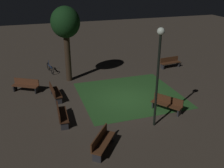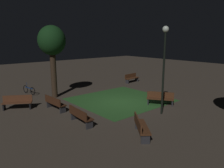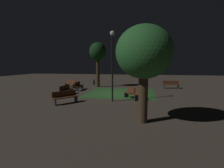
{
  "view_description": "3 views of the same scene",
  "coord_description": "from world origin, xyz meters",
  "px_view_note": "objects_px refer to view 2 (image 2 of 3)",
  "views": [
    {
      "loc": [
        13.72,
        -5.44,
        7.32
      ],
      "look_at": [
        -0.32,
        -0.82,
        1.05
      ],
      "focal_mm": 41.34,
      "sensor_mm": 36.0,
      "label": 1
    },
    {
      "loc": [
        10.72,
        -9.91,
        4.45
      ],
      "look_at": [
        -1.04,
        0.12,
        1.17
      ],
      "focal_mm": 34.4,
      "sensor_mm": 36.0,
      "label": 2
    },
    {
      "loc": [
        15.22,
        2.48,
        2.75
      ],
      "look_at": [
        0.28,
        -0.26,
        0.95
      ],
      "focal_mm": 26.45,
      "sensor_mm": 36.0,
      "label": 3
    }
  ],
  "objects_px": {
    "bench_lawn_edge": "(160,98)",
    "lamp_post_near_wall": "(164,57)",
    "bench_front_right": "(132,78)",
    "tree_left_canopy": "(52,43)",
    "bench_back_row": "(141,126)",
    "bench_corner": "(55,103)",
    "bicycle": "(29,90)",
    "bench_near_trees": "(17,102)",
    "bench_by_lamp": "(80,115)"
  },
  "relations": [
    {
      "from": "bench_lawn_edge",
      "to": "bicycle",
      "type": "distance_m",
      "value": 10.49
    },
    {
      "from": "tree_left_canopy",
      "to": "lamp_post_near_wall",
      "type": "relative_size",
      "value": 1.05
    },
    {
      "from": "bench_back_row",
      "to": "lamp_post_near_wall",
      "type": "height_order",
      "value": "lamp_post_near_wall"
    },
    {
      "from": "bench_lawn_edge",
      "to": "lamp_post_near_wall",
      "type": "relative_size",
      "value": 0.34
    },
    {
      "from": "tree_left_canopy",
      "to": "bench_back_row",
      "type": "bearing_deg",
      "value": -0.03
    },
    {
      "from": "bench_corner",
      "to": "lamp_post_near_wall",
      "type": "bearing_deg",
      "value": 43.74
    },
    {
      "from": "bench_by_lamp",
      "to": "bench_back_row",
      "type": "xyz_separation_m",
      "value": [
        3.02,
        1.39,
        0.0
      ]
    },
    {
      "from": "bench_by_lamp",
      "to": "lamp_post_near_wall",
      "type": "xyz_separation_m",
      "value": [
        1.82,
        4.59,
        2.95
      ]
    },
    {
      "from": "bench_by_lamp",
      "to": "tree_left_canopy",
      "type": "distance_m",
      "value": 7.05
    },
    {
      "from": "bench_by_lamp",
      "to": "bench_near_trees",
      "type": "relative_size",
      "value": 1.02
    },
    {
      "from": "tree_left_canopy",
      "to": "bicycle",
      "type": "distance_m",
      "value": 4.57
    },
    {
      "from": "bench_corner",
      "to": "bench_front_right",
      "type": "height_order",
      "value": "same"
    },
    {
      "from": "lamp_post_near_wall",
      "to": "bicycle",
      "type": "relative_size",
      "value": 3.0
    },
    {
      "from": "bench_near_trees",
      "to": "bench_lawn_edge",
      "type": "xyz_separation_m",
      "value": [
        5.41,
        7.69,
        0.0
      ]
    },
    {
      "from": "bench_back_row",
      "to": "bicycle",
      "type": "relative_size",
      "value": 1.0
    },
    {
      "from": "bench_corner",
      "to": "lamp_post_near_wall",
      "type": "height_order",
      "value": "lamp_post_near_wall"
    },
    {
      "from": "bench_near_trees",
      "to": "lamp_post_near_wall",
      "type": "height_order",
      "value": "lamp_post_near_wall"
    },
    {
      "from": "bench_corner",
      "to": "bench_back_row",
      "type": "height_order",
      "value": "same"
    },
    {
      "from": "bench_back_row",
      "to": "bench_corner",
      "type": "bearing_deg",
      "value": -166.94
    },
    {
      "from": "bench_lawn_edge",
      "to": "bench_back_row",
      "type": "bearing_deg",
      "value": -62.83
    },
    {
      "from": "bench_near_trees",
      "to": "bicycle",
      "type": "relative_size",
      "value": 1.05
    },
    {
      "from": "tree_left_canopy",
      "to": "lamp_post_near_wall",
      "type": "height_order",
      "value": "tree_left_canopy"
    },
    {
      "from": "lamp_post_near_wall",
      "to": "bicycle",
      "type": "height_order",
      "value": "lamp_post_near_wall"
    },
    {
      "from": "bench_lawn_edge",
      "to": "lamp_post_near_wall",
      "type": "bearing_deg",
      "value": -50.1
    },
    {
      "from": "bench_front_right",
      "to": "tree_left_canopy",
      "type": "xyz_separation_m",
      "value": [
        0.2,
        -8.65,
        3.66
      ]
    },
    {
      "from": "bench_back_row",
      "to": "bench_near_trees",
      "type": "distance_m",
      "value": 8.36
    },
    {
      "from": "lamp_post_near_wall",
      "to": "bench_corner",
      "type": "bearing_deg",
      "value": -136.26
    },
    {
      "from": "bench_corner",
      "to": "bicycle",
      "type": "distance_m",
      "value": 5.14
    },
    {
      "from": "lamp_post_near_wall",
      "to": "bicycle",
      "type": "bearing_deg",
      "value": -156.26
    },
    {
      "from": "bench_corner",
      "to": "lamp_post_near_wall",
      "type": "relative_size",
      "value": 0.36
    },
    {
      "from": "bench_front_right",
      "to": "bench_back_row",
      "type": "height_order",
      "value": "same"
    },
    {
      "from": "bench_corner",
      "to": "bench_by_lamp",
      "type": "bearing_deg",
      "value": -0.0
    },
    {
      "from": "bench_corner",
      "to": "bench_by_lamp",
      "type": "xyz_separation_m",
      "value": [
        2.97,
        -0.0,
        0.0
      ]
    },
    {
      "from": "bench_front_right",
      "to": "tree_left_canopy",
      "type": "height_order",
      "value": "tree_left_canopy"
    },
    {
      "from": "bench_corner",
      "to": "bench_back_row",
      "type": "bearing_deg",
      "value": 13.06
    },
    {
      "from": "bench_by_lamp",
      "to": "lamp_post_near_wall",
      "type": "relative_size",
      "value": 0.35
    },
    {
      "from": "bench_by_lamp",
      "to": "bench_near_trees",
      "type": "bearing_deg",
      "value": -160.18
    },
    {
      "from": "bench_front_right",
      "to": "bicycle",
      "type": "relative_size",
      "value": 1.08
    },
    {
      "from": "bench_front_right",
      "to": "bench_back_row",
      "type": "relative_size",
      "value": 1.07
    },
    {
      "from": "bench_back_row",
      "to": "bench_near_trees",
      "type": "bearing_deg",
      "value": -158.23
    },
    {
      "from": "bench_by_lamp",
      "to": "bench_lawn_edge",
      "type": "bearing_deg",
      "value": 83.71
    },
    {
      "from": "bicycle",
      "to": "bench_back_row",
      "type": "bearing_deg",
      "value": 5.99
    },
    {
      "from": "bench_lawn_edge",
      "to": "tree_left_canopy",
      "type": "bearing_deg",
      "value": -144.89
    },
    {
      "from": "bench_corner",
      "to": "lamp_post_near_wall",
      "type": "distance_m",
      "value": 7.26
    },
    {
      "from": "bench_lawn_edge",
      "to": "tree_left_canopy",
      "type": "distance_m",
      "value": 8.77
    },
    {
      "from": "bench_corner",
      "to": "bench_by_lamp",
      "type": "height_order",
      "value": "same"
    },
    {
      "from": "bench_near_trees",
      "to": "tree_left_canopy",
      "type": "height_order",
      "value": "tree_left_canopy"
    },
    {
      "from": "bench_by_lamp",
      "to": "bench_near_trees",
      "type": "height_order",
      "value": "same"
    },
    {
      "from": "bicycle",
      "to": "bench_front_right",
      "type": "bearing_deg",
      "value": 78.26
    },
    {
      "from": "bench_back_row",
      "to": "tree_left_canopy",
      "type": "xyz_separation_m",
      "value": [
        -8.88,
        0.01,
        3.66
      ]
    }
  ]
}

